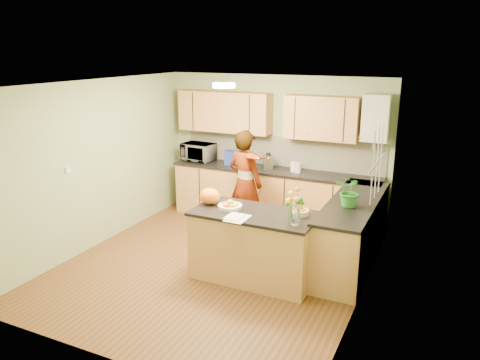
% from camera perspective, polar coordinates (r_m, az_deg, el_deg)
% --- Properties ---
extents(floor, '(4.50, 4.50, 0.00)m').
position_cam_1_polar(floor, '(6.67, -2.97, -10.32)').
color(floor, '#513317').
rests_on(floor, ground).
extents(ceiling, '(4.00, 4.50, 0.02)m').
position_cam_1_polar(ceiling, '(6.00, -3.31, 11.63)').
color(ceiling, silver).
rests_on(ceiling, wall_back).
extents(wall_back, '(4.00, 0.02, 2.50)m').
position_cam_1_polar(wall_back, '(8.21, 4.33, 3.94)').
color(wall_back, '#94AB7A').
rests_on(wall_back, floor).
extents(wall_front, '(4.00, 0.02, 2.50)m').
position_cam_1_polar(wall_front, '(4.48, -16.97, -7.04)').
color(wall_front, '#94AB7A').
rests_on(wall_front, floor).
extents(wall_left, '(0.02, 4.50, 2.50)m').
position_cam_1_polar(wall_left, '(7.35, -17.00, 1.87)').
color(wall_left, '#94AB7A').
rests_on(wall_left, floor).
extents(wall_right, '(0.02, 4.50, 2.50)m').
position_cam_1_polar(wall_right, '(5.59, 15.26, -2.31)').
color(wall_right, '#94AB7A').
rests_on(wall_right, floor).
extents(back_counter, '(3.64, 0.62, 0.94)m').
position_cam_1_polar(back_counter, '(8.10, 4.11, -1.92)').
color(back_counter, '#B08146').
rests_on(back_counter, floor).
extents(right_counter, '(0.62, 2.24, 0.94)m').
position_cam_1_polar(right_counter, '(6.69, 13.57, -6.26)').
color(right_counter, '#B08146').
rests_on(right_counter, floor).
extents(splashback, '(3.60, 0.02, 0.52)m').
position_cam_1_polar(splashback, '(8.17, 4.94, 3.51)').
color(splashback, white).
rests_on(splashback, back_counter).
extents(upper_cabinets, '(3.20, 0.34, 0.70)m').
position_cam_1_polar(upper_cabinets, '(8.02, 2.79, 8.03)').
color(upper_cabinets, '#B08146').
rests_on(upper_cabinets, wall_back).
extents(boiler, '(0.40, 0.30, 0.86)m').
position_cam_1_polar(boiler, '(7.51, 16.27, 7.25)').
color(boiler, silver).
rests_on(boiler, wall_back).
extents(window_right, '(0.01, 1.30, 1.05)m').
position_cam_1_polar(window_right, '(6.09, 16.42, 2.00)').
color(window_right, silver).
rests_on(window_right, wall_right).
extents(light_switch, '(0.02, 0.09, 0.09)m').
position_cam_1_polar(light_switch, '(6.91, -20.23, 1.14)').
color(light_switch, silver).
rests_on(light_switch, wall_left).
extents(ceiling_lamp, '(0.30, 0.30, 0.07)m').
position_cam_1_polar(ceiling_lamp, '(6.27, -1.98, 11.47)').
color(ceiling_lamp, '#FFEABF').
rests_on(ceiling_lamp, ceiling).
extents(peninsula_island, '(1.60, 0.82, 0.91)m').
position_cam_1_polar(peninsula_island, '(6.15, 1.77, -7.95)').
color(peninsula_island, '#B08146').
rests_on(peninsula_island, floor).
extents(fruit_dish, '(0.32, 0.32, 0.11)m').
position_cam_1_polar(fruit_dish, '(6.10, -1.21, -3.07)').
color(fruit_dish, beige).
rests_on(fruit_dish, peninsula_island).
extents(orange_bowl, '(0.23, 0.23, 0.13)m').
position_cam_1_polar(orange_bowl, '(5.91, 7.30, -3.72)').
color(orange_bowl, beige).
rests_on(orange_bowl, peninsula_island).
extents(flower_vase, '(0.26, 0.26, 0.48)m').
position_cam_1_polar(flower_vase, '(5.52, 6.81, -2.29)').
color(flower_vase, silver).
rests_on(flower_vase, peninsula_island).
extents(orange_bag, '(0.30, 0.26, 0.21)m').
position_cam_1_polar(orange_bag, '(6.27, -3.70, -1.98)').
color(orange_bag, orange).
rests_on(orange_bag, peninsula_island).
extents(papers, '(0.25, 0.33, 0.01)m').
position_cam_1_polar(papers, '(5.76, -0.30, -4.66)').
color(papers, white).
rests_on(papers, peninsula_island).
extents(violinist, '(0.71, 0.56, 1.72)m').
position_cam_1_polar(violinist, '(7.41, 0.64, -0.43)').
color(violinist, tan).
rests_on(violinist, floor).
extents(violin, '(0.69, 0.60, 0.17)m').
position_cam_1_polar(violin, '(7.01, 1.39, 2.97)').
color(violin, '#501405').
rests_on(violin, violinist).
extents(microwave, '(0.61, 0.43, 0.32)m').
position_cam_1_polar(microwave, '(8.59, -5.10, 3.43)').
color(microwave, silver).
rests_on(microwave, back_counter).
extents(blue_box, '(0.36, 0.31, 0.24)m').
position_cam_1_polar(blue_box, '(8.28, -0.78, 2.75)').
color(blue_box, navy).
rests_on(blue_box, back_counter).
extents(kettle, '(0.18, 0.18, 0.33)m').
position_cam_1_polar(kettle, '(7.96, 3.48, 2.30)').
color(kettle, '#ADADB1').
rests_on(kettle, back_counter).
extents(jar_cream, '(0.13, 0.13, 0.16)m').
position_cam_1_polar(jar_cream, '(7.85, 6.56, 1.62)').
color(jar_cream, beige).
rests_on(jar_cream, back_counter).
extents(jar_white, '(0.12, 0.12, 0.16)m').
position_cam_1_polar(jar_white, '(7.78, 7.10, 1.47)').
color(jar_white, silver).
rests_on(jar_white, back_counter).
extents(potted_plant, '(0.47, 0.45, 0.42)m').
position_cam_1_polar(potted_plant, '(6.20, 13.41, -1.36)').
color(potted_plant, '#2D7B29').
rests_on(potted_plant, right_counter).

